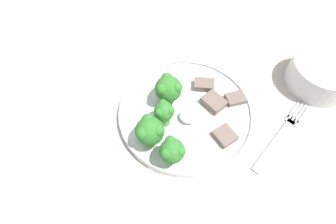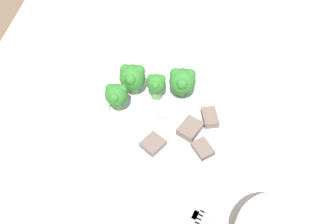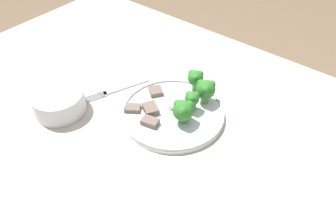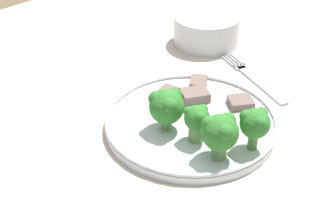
% 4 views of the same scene
% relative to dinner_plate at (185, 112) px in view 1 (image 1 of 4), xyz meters
% --- Properties ---
extents(ground_plane, '(8.00, 8.00, 0.00)m').
position_rel_dinner_plate_xyz_m(ground_plane, '(0.04, 0.10, -0.79)').
color(ground_plane, '#7F664C').
extents(table, '(1.38, 1.05, 0.78)m').
position_rel_dinner_plate_xyz_m(table, '(0.04, 0.10, -0.10)').
color(table, beige).
rests_on(table, ground_plane).
extents(dinner_plate, '(0.26, 0.26, 0.02)m').
position_rel_dinner_plate_xyz_m(dinner_plate, '(0.00, 0.00, 0.00)').
color(dinner_plate, white).
rests_on(dinner_plate, table).
extents(fork, '(0.09, 0.18, 0.00)m').
position_rel_dinner_plate_xyz_m(fork, '(0.18, 0.01, -0.01)').
color(fork, '#B2B2B7').
rests_on(fork, table).
extents(cream_bowl, '(0.13, 0.13, 0.06)m').
position_rel_dinner_plate_xyz_m(cream_bowl, '(0.24, 0.17, 0.02)').
color(cream_bowl, silver).
rests_on(cream_bowl, table).
extents(broccoli_floret_near_rim_left, '(0.05, 0.05, 0.06)m').
position_rel_dinner_plate_xyz_m(broccoli_floret_near_rim_left, '(-0.04, 0.01, 0.04)').
color(broccoli_floret_near_rim_left, '#709E56').
rests_on(broccoli_floret_near_rim_left, dinner_plate).
extents(broccoli_floret_center_left, '(0.04, 0.04, 0.06)m').
position_rel_dinner_plate_xyz_m(broccoli_floret_center_left, '(0.01, -0.11, 0.05)').
color(broccoli_floret_center_left, '#709E56').
rests_on(broccoli_floret_center_left, dinner_plate).
extents(broccoli_floret_back_left, '(0.04, 0.04, 0.06)m').
position_rel_dinner_plate_xyz_m(broccoli_floret_back_left, '(-0.03, -0.04, 0.04)').
color(broccoli_floret_back_left, '#709E56').
rests_on(broccoli_floret_back_left, dinner_plate).
extents(broccoli_floret_front_left, '(0.05, 0.05, 0.07)m').
position_rel_dinner_plate_xyz_m(broccoli_floret_front_left, '(-0.04, -0.08, 0.04)').
color(broccoli_floret_front_left, '#709E56').
rests_on(broccoli_floret_front_left, dinner_plate).
extents(meat_slice_front_slice, '(0.05, 0.04, 0.02)m').
position_rel_dinner_plate_xyz_m(meat_slice_front_slice, '(0.02, 0.07, 0.01)').
color(meat_slice_front_slice, '#756056').
rests_on(meat_slice_front_slice, dinner_plate).
extents(meat_slice_middle_slice, '(0.05, 0.05, 0.01)m').
position_rel_dinner_plate_xyz_m(meat_slice_middle_slice, '(0.08, -0.03, 0.01)').
color(meat_slice_middle_slice, '#756056').
rests_on(meat_slice_middle_slice, dinner_plate).
extents(meat_slice_rear_slice, '(0.05, 0.04, 0.01)m').
position_rel_dinner_plate_xyz_m(meat_slice_rear_slice, '(0.09, 0.06, 0.01)').
color(meat_slice_rear_slice, '#756056').
rests_on(meat_slice_rear_slice, dinner_plate).
extents(meat_slice_edge_slice, '(0.05, 0.05, 0.02)m').
position_rel_dinner_plate_xyz_m(meat_slice_edge_slice, '(0.05, 0.03, 0.01)').
color(meat_slice_edge_slice, '#756056').
rests_on(meat_slice_edge_slice, dinner_plate).
extents(sauce_dollop, '(0.03, 0.03, 0.02)m').
position_rel_dinner_plate_xyz_m(sauce_dollop, '(0.01, -0.02, 0.01)').
color(sauce_dollop, white).
rests_on(sauce_dollop, dinner_plate).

